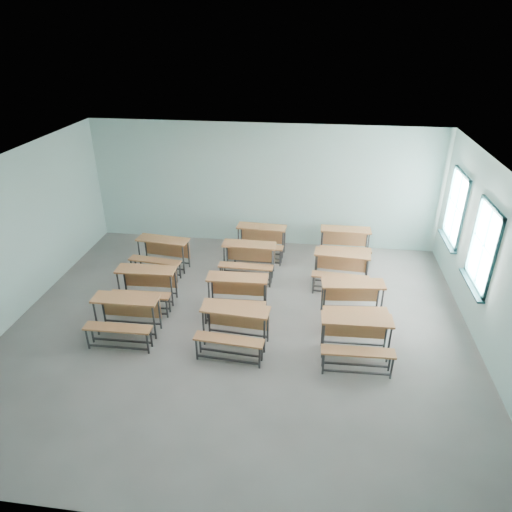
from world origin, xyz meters
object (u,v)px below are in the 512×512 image
at_px(desk_unit_r0c2, 356,334).
at_px(desk_unit_r1c1, 237,290).
at_px(desk_unit_r3c1, 261,237).
at_px(desk_unit_r1c0, 145,282).
at_px(desk_unit_r2c2, 341,265).
at_px(desk_unit_r3c2, 345,240).
at_px(desk_unit_r2c0, 162,250).
at_px(desk_unit_r0c1, 234,323).
at_px(desk_unit_r1c2, 353,297).
at_px(desk_unit_r2c1, 248,256).
at_px(desk_unit_r0c0, 125,312).

bearing_deg(desk_unit_r0c2, desk_unit_r1c1, 151.66).
bearing_deg(desk_unit_r3c1, desk_unit_r1c0, -126.90).
relative_size(desk_unit_r2c2, desk_unit_r3c2, 1.05).
distance_m(desk_unit_r2c0, desk_unit_r3c1, 2.49).
bearing_deg(desk_unit_r0c1, desk_unit_r2c2, 55.71).
xyz_separation_m(desk_unit_r2c0, desk_unit_r3c2, (4.37, 1.19, 0.00)).
relative_size(desk_unit_r0c2, desk_unit_r1c0, 1.00).
relative_size(desk_unit_r1c2, desk_unit_r2c2, 1.01).
bearing_deg(desk_unit_r2c1, desk_unit_r0c0, -125.78).
xyz_separation_m(desk_unit_r0c2, desk_unit_r2c1, (-2.32, 2.72, 0.00)).
bearing_deg(desk_unit_r3c2, desk_unit_r3c1, -176.89).
bearing_deg(desk_unit_r1c1, desk_unit_r2c2, 30.68).
bearing_deg(desk_unit_r2c2, desk_unit_r1c1, -142.95).
relative_size(desk_unit_r1c1, desk_unit_r2c0, 0.95).
relative_size(desk_unit_r0c0, desk_unit_r0c2, 0.99).
distance_m(desk_unit_r1c2, desk_unit_r2c0, 4.66).
height_order(desk_unit_r0c0, desk_unit_r1c0, same).
bearing_deg(desk_unit_r1c2, desk_unit_r1c1, 176.34).
relative_size(desk_unit_r0c1, desk_unit_r1c2, 0.99).
relative_size(desk_unit_r0c1, desk_unit_r0c2, 1.03).
height_order(desk_unit_r2c2, desk_unit_r3c1, same).
height_order(desk_unit_r0c0, desk_unit_r3c2, same).
bearing_deg(desk_unit_r3c2, desk_unit_r2c0, -165.02).
distance_m(desk_unit_r0c2, desk_unit_r2c0, 5.18).
xyz_separation_m(desk_unit_r1c0, desk_unit_r1c1, (1.96, -0.07, 0.00)).
height_order(desk_unit_r0c1, desk_unit_r3c1, same).
height_order(desk_unit_r1c1, desk_unit_r2c2, same).
xyz_separation_m(desk_unit_r0c2, desk_unit_r2c0, (-4.41, 2.70, 0.00)).
xyz_separation_m(desk_unit_r1c0, desk_unit_r1c2, (4.29, 0.00, 0.00)).
bearing_deg(desk_unit_r1c2, desk_unit_r2c2, 92.65).
distance_m(desk_unit_r0c1, desk_unit_r2c1, 2.69).
xyz_separation_m(desk_unit_r2c2, desk_unit_r3c2, (0.13, 1.36, 0.00)).
bearing_deg(desk_unit_r2c1, desk_unit_r2c0, -178.69).
bearing_deg(desk_unit_r2c0, desk_unit_r0c0, -80.02).
relative_size(desk_unit_r3c1, desk_unit_r3c2, 1.03).
xyz_separation_m(desk_unit_r2c2, desk_unit_r3c1, (-1.98, 1.24, 0.00)).
height_order(desk_unit_r0c0, desk_unit_r2c1, same).
bearing_deg(desk_unit_r2c0, desk_unit_r3c2, 22.12).
bearing_deg(desk_unit_r1c0, desk_unit_r0c0, -91.42).
distance_m(desk_unit_r2c2, desk_unit_r3c1, 2.33).
bearing_deg(desk_unit_r2c2, desk_unit_r1c0, -157.97).
distance_m(desk_unit_r1c0, desk_unit_r2c0, 1.48).
distance_m(desk_unit_r1c1, desk_unit_r1c2, 2.33).
bearing_deg(desk_unit_r1c1, desk_unit_r2c0, 141.64).
relative_size(desk_unit_r1c0, desk_unit_r2c2, 0.97).
xyz_separation_m(desk_unit_r1c1, desk_unit_r2c0, (-2.09, 1.54, 0.00)).
height_order(desk_unit_r0c2, desk_unit_r1c2, same).
bearing_deg(desk_unit_r0c0, desk_unit_r2c2, 29.75).
xyz_separation_m(desk_unit_r0c0, desk_unit_r1c2, (4.28, 1.14, 0.00)).
bearing_deg(desk_unit_r1c2, desk_unit_r1c0, 174.56).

